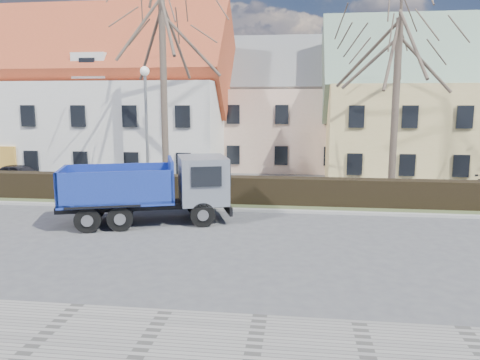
# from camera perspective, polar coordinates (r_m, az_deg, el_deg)

# --- Properties ---
(ground) EXTENTS (120.00, 120.00, 0.00)m
(ground) POSITION_cam_1_polar(r_m,az_deg,el_deg) (17.68, -10.41, -6.89)
(ground) COLOR #48484A
(curb_far) EXTENTS (80.00, 0.30, 0.12)m
(curb_far) POSITION_cam_1_polar(r_m,az_deg,el_deg) (21.94, -6.77, -3.42)
(curb_far) COLOR #999794
(curb_far) RESTS_ON ground
(grass_strip) EXTENTS (80.00, 3.00, 0.10)m
(grass_strip) POSITION_cam_1_polar(r_m,az_deg,el_deg) (23.46, -5.82, -2.59)
(grass_strip) COLOR #424F2C
(grass_strip) RESTS_ON ground
(hedge) EXTENTS (60.00, 0.90, 1.30)m
(hedge) POSITION_cam_1_polar(r_m,az_deg,el_deg) (23.16, -5.96, -1.24)
(hedge) COLOR black
(hedge) RESTS_ON ground
(building_white) EXTENTS (26.80, 10.80, 9.50)m
(building_white) POSITION_cam_1_polar(r_m,az_deg,el_deg) (36.97, -22.54, 8.48)
(building_white) COLOR silver
(building_white) RESTS_ON ground
(building_pink) EXTENTS (10.80, 8.80, 8.00)m
(building_pink) POSITION_cam_1_polar(r_m,az_deg,el_deg) (36.17, 5.38, 7.96)
(building_pink) COLOR beige
(building_pink) RESTS_ON ground
(building_yellow) EXTENTS (18.80, 10.80, 8.50)m
(building_yellow) POSITION_cam_1_polar(r_m,az_deg,el_deg) (34.83, 25.51, 7.44)
(building_yellow) COLOR #DFC57A
(building_yellow) RESTS_ON ground
(tree_1) EXTENTS (9.20, 9.20, 12.65)m
(tree_1) POSITION_cam_1_polar(r_m,az_deg,el_deg) (25.73, -9.32, 12.46)
(tree_1) COLOR #4E4136
(tree_1) RESTS_ON ground
(tree_2) EXTENTS (8.00, 8.00, 11.00)m
(tree_2) POSITION_cam_1_polar(r_m,az_deg,el_deg) (25.09, 18.50, 10.29)
(tree_2) COLOR #4E4136
(tree_2) RESTS_ON ground
(dump_truck) EXTENTS (7.47, 4.70, 2.80)m
(dump_truck) POSITION_cam_1_polar(r_m,az_deg,el_deg) (19.50, -12.01, -1.17)
(dump_truck) COLOR navy
(dump_truck) RESTS_ON ground
(streetlight) EXTENTS (0.53, 0.53, 6.78)m
(streetlight) POSITION_cam_1_polar(r_m,az_deg,el_deg) (24.46, -11.30, 5.68)
(streetlight) COLOR gray
(streetlight) RESTS_ON ground
(cart_frame) EXTENTS (0.73, 0.58, 0.59)m
(cart_frame) POSITION_cam_1_polar(r_m,az_deg,el_deg) (22.91, -16.97, -2.62)
(cart_frame) COLOR silver
(cart_frame) RESTS_ON ground
(parked_car_a) EXTENTS (3.99, 2.29, 1.28)m
(parked_car_a) POSITION_cam_1_polar(r_m,az_deg,el_deg) (30.95, -25.18, 0.59)
(parked_car_a) COLOR black
(parked_car_a) RESTS_ON ground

